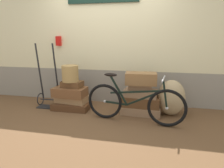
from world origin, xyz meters
The scene contains 15 objects.
ground centered at (0.00, 0.00, -0.03)m, with size 10.22×5.20×0.06m, color brown.
station_building centered at (0.01, 0.85, 1.16)m, with size 8.22×0.74×2.32m.
suitcase_0 centered at (-0.63, 0.19, 0.06)m, with size 0.72×0.44×0.13m, color #4C2D19.
suitcase_1 centered at (-0.63, 0.24, 0.19)m, with size 0.62×0.36×0.13m, color #9E754C.
suitcase_2 centered at (-0.66, 0.19, 0.34)m, with size 0.63×0.37×0.18m, color brown.
suitcase_3 centered at (-0.62, 0.24, 0.49)m, with size 0.40×0.27×0.12m, color brown.
suitcase_4 centered at (0.73, 0.22, 0.07)m, with size 0.72×0.37×0.14m, color #937051.
suitcase_5 centered at (0.73, 0.24, 0.23)m, with size 0.68×0.35×0.19m, color brown.
suitcase_6 centered at (0.72, 0.24, 0.39)m, with size 0.59×0.30×0.13m, color #937051.
suitcase_7 centered at (0.70, 0.24, 0.51)m, with size 0.42×0.20×0.11m, color #937051.
suitcase_8 centered at (0.72, 0.19, 0.67)m, with size 0.55×0.29×0.21m, color olive.
wicker_basket centered at (-0.64, 0.21, 0.71)m, with size 0.32×0.32×0.31m, color #A8844C.
luggage_trolley centered at (-1.15, 0.25, 0.31)m, with size 0.44×0.35×1.28m.
burlap_sack centered at (1.27, 0.28, 0.33)m, with size 0.49×0.42×0.65m, color tan.
bicycle centered at (0.64, -0.19, 0.33)m, with size 1.65×0.46×0.82m.
Camera 1 is at (0.95, -3.33, 1.40)m, focal length 32.03 mm.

